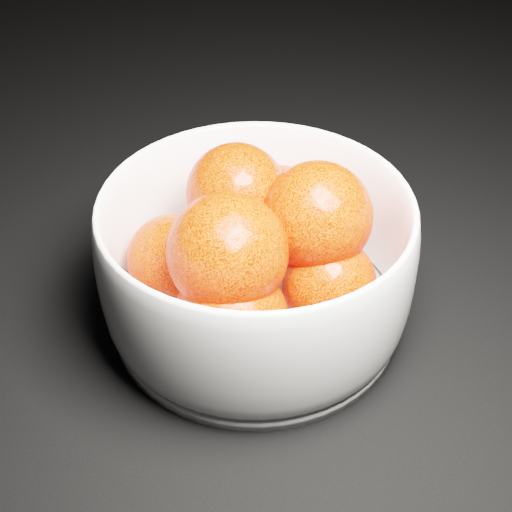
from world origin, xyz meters
name	(u,v)px	position (x,y,z in m)	size (l,w,h in m)	color
bowl	(256,262)	(0.10, 0.25, 0.06)	(0.24, 0.24, 0.12)	white
orange_pile	(258,245)	(0.10, 0.25, 0.07)	(0.18, 0.19, 0.14)	#FF2C0C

